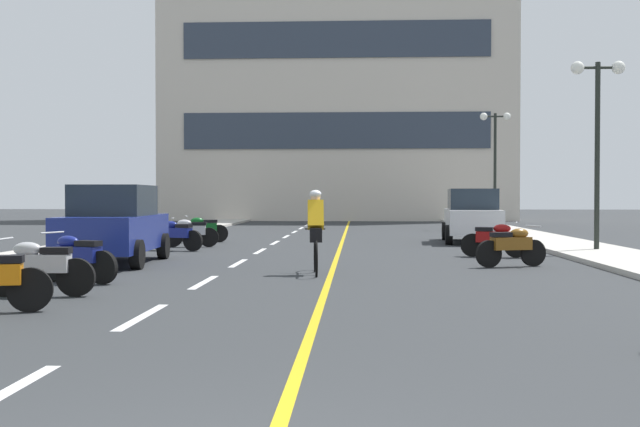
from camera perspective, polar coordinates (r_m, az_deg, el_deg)
ground_plane at (r=24.84m, az=1.00°, el=-2.33°), size 140.00×140.00×0.00m
curb_left at (r=28.94m, az=-13.22°, el=-1.74°), size 2.40×72.00×0.12m
curb_right at (r=28.55m, az=15.80°, el=-1.79°), size 2.40×72.00×0.12m
lane_dash_1 at (r=10.28m, az=-13.03°, el=-7.45°), size 0.14×2.20×0.01m
lane_dash_2 at (r=14.14m, az=-8.59°, el=-5.05°), size 0.14×2.20×0.01m
lane_dash_3 at (r=18.06m, az=-6.08°, el=-3.68°), size 0.14×2.20×0.01m
lane_dash_4 at (r=22.01m, az=-4.47°, el=-2.79°), size 0.14×2.20×0.01m
lane_dash_5 at (r=25.97m, az=-3.35°, el=-2.17°), size 0.14×2.20×0.01m
lane_dash_6 at (r=29.95m, az=-2.53°, el=-1.72°), size 0.14×2.20×0.01m
lane_dash_7 at (r=33.93m, az=-1.90°, el=-1.37°), size 0.14×2.20×0.01m
lane_dash_8 at (r=37.91m, az=-1.41°, el=-1.09°), size 0.14×2.20×0.01m
lane_dash_9 at (r=41.90m, az=-1.00°, el=-0.87°), size 0.14×2.20×0.01m
lane_dash_10 at (r=45.89m, az=-0.67°, el=-0.69°), size 0.14×2.20×0.01m
lane_dash_11 at (r=49.88m, az=-0.39°, el=-0.53°), size 0.14×2.20×0.01m
centre_line_yellow at (r=27.83m, az=1.71°, el=-1.94°), size 0.12×66.00×0.01m
office_building at (r=53.14m, az=1.30°, el=9.93°), size 23.12×7.60×19.16m
street_lamp_mid at (r=22.49m, az=19.88°, el=7.11°), size 1.46×0.36×5.14m
street_lamp_far at (r=37.87m, az=12.85°, el=5.04°), size 1.46×0.36×5.46m
parked_car_near at (r=18.41m, az=-14.99°, el=-0.78°), size 2.10×4.28×1.82m
parked_car_mid at (r=26.61m, az=11.22°, el=-0.15°), size 2.15×4.31×1.82m
motorcycle_2 at (r=12.72m, az=-20.07°, el=-3.70°), size 1.70×0.60×0.92m
motorcycle_3 at (r=14.51m, az=-17.60°, el=-3.08°), size 1.64×0.79×0.92m
motorcycle_4 at (r=17.51m, az=14.01°, el=-2.32°), size 1.64×0.79×0.92m
motorcycle_5 at (r=20.23m, az=12.81°, el=-1.84°), size 1.66×0.72×0.92m
motorcycle_6 at (r=22.48m, az=-10.62°, el=-1.53°), size 1.63×0.81×0.92m
motorcycle_7 at (r=24.02m, az=-9.58°, el=-1.35°), size 1.70×0.60×0.92m
motorcycle_8 at (r=26.37m, az=-8.69°, el=-1.11°), size 1.64×0.80×0.92m
cyclist_rider at (r=15.43m, az=-0.32°, el=-1.22°), size 0.42×1.77×1.71m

